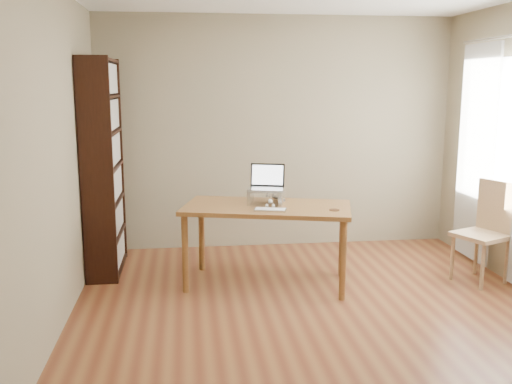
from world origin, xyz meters
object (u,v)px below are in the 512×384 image
Objects in this scene: laptop at (265,183)px; keyboard at (270,210)px; bookshelf at (104,167)px; chair at (489,229)px; desk at (267,215)px; cat at (269,197)px.

keyboard is at bearing -75.49° from laptop.
bookshelf reaches higher than chair.
bookshelf reaches higher than desk.
bookshelf is 5.68× the size of laptop.
chair is at bearing -12.62° from bookshelf.
keyboard is at bearing -75.84° from desk.
bookshelf is at bearing 177.95° from laptop.
laptop is 0.79× the size of cat.
bookshelf is at bearing 166.74° from keyboard.
bookshelf reaches higher than keyboard.
bookshelf is 1.61m from laptop.
chair is at bearing 9.61° from desk.
keyboard is 0.34m from cat.
desk is 5.48× the size of keyboard.
cat is at bearing 98.71° from keyboard.
cat is at bearing 147.81° from chair.
laptop is 0.39× the size of chair.
desk is 0.24m from keyboard.
keyboard is (-0.00, -0.22, 0.10)m from desk.
laptop is 0.14m from cat.
desk is at bearing -74.92° from laptop.
keyboard is at bearing -28.48° from bookshelf.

